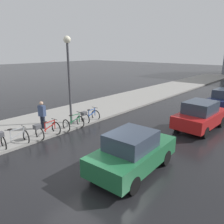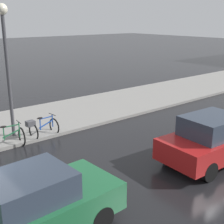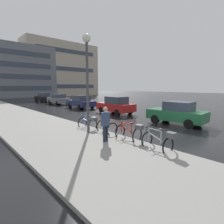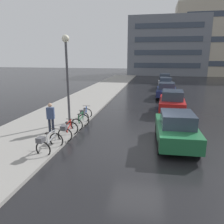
% 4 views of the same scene
% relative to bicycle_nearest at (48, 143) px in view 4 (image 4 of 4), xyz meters
% --- Properties ---
extents(ground_plane, '(140.00, 140.00, 0.00)m').
position_rel_bicycle_nearest_xyz_m(ground_plane, '(3.93, 0.89, -0.51)').
color(ground_plane, black).
extents(sidewalk_kerb, '(4.80, 60.00, 0.14)m').
position_rel_bicycle_nearest_xyz_m(sidewalk_kerb, '(-2.07, 10.89, -0.44)').
color(sidewalk_kerb, gray).
rests_on(sidewalk_kerb, ground).
extents(bicycle_nearest, '(0.83, 1.45, 1.01)m').
position_rel_bicycle_nearest_xyz_m(bicycle_nearest, '(0.00, 0.00, 0.00)').
color(bicycle_nearest, black).
rests_on(bicycle_nearest, ground).
extents(bicycle_second, '(0.84, 1.43, 0.98)m').
position_rel_bicycle_nearest_xyz_m(bicycle_second, '(0.18, 1.77, -0.00)').
color(bicycle_second, black).
rests_on(bicycle_second, ground).
extents(bicycle_third, '(0.83, 1.13, 1.02)m').
position_rel_bicycle_nearest_xyz_m(bicycle_third, '(0.24, 3.62, -0.09)').
color(bicycle_third, black).
rests_on(bicycle_third, ground).
extents(bicycle_farthest, '(0.81, 1.36, 0.94)m').
position_rel_bicycle_nearest_xyz_m(bicycle_farthest, '(0.03, 5.10, -0.02)').
color(bicycle_farthest, black).
rests_on(bicycle_farthest, ground).
extents(car_green, '(1.99, 4.03, 1.66)m').
position_rel_bicycle_nearest_xyz_m(car_green, '(5.65, 2.14, 0.31)').
color(car_green, '#1E6038').
rests_on(car_green, ground).
extents(car_red, '(2.05, 4.12, 1.72)m').
position_rel_bicycle_nearest_xyz_m(car_red, '(5.89, 8.72, 0.34)').
color(car_red, '#AD1919').
rests_on(car_red, ground).
extents(car_navy, '(2.10, 4.06, 1.61)m').
position_rel_bicycle_nearest_xyz_m(car_navy, '(5.72, 14.78, 0.29)').
color(car_navy, navy).
rests_on(car_navy, ground).
extents(car_grey, '(1.82, 4.18, 1.56)m').
position_rel_bicycle_nearest_xyz_m(car_grey, '(5.85, 21.24, 0.28)').
color(car_grey, slate).
rests_on(car_grey, ground).
extents(car_black, '(1.89, 4.04, 1.59)m').
position_rel_bicycle_nearest_xyz_m(car_black, '(5.97, 27.15, 0.28)').
color(car_black, black).
rests_on(car_black, ground).
extents(pedestrian, '(0.45, 0.33, 1.78)m').
position_rel_bicycle_nearest_xyz_m(pedestrian, '(-0.98, 2.32, 0.50)').
color(pedestrian, '#1E2333').
rests_on(pedestrian, ground).
extents(streetlamp, '(0.43, 0.43, 5.43)m').
position_rel_bicycle_nearest_xyz_m(streetlamp, '(-0.67, 4.17, 3.24)').
color(streetlamp, '#424247').
rests_on(streetlamp, ground).
extents(building_facade_main, '(17.12, 10.62, 12.74)m').
position_rel_bicycle_nearest_xyz_m(building_facade_main, '(6.79, 46.66, 5.86)').
color(building_facade_main, slate).
rests_on(building_facade_main, ground).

